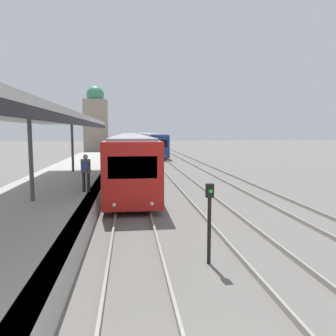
{
  "coord_description": "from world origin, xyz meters",
  "views": [
    {
      "loc": [
        -0.14,
        -2.6,
        3.51
      ],
      "look_at": [
        1.79,
        13.47,
        1.7
      ],
      "focal_mm": 35.0,
      "sensor_mm": 36.0,
      "label": 1
    }
  ],
  "objects_px": {
    "person_on_platform": "(86,170)",
    "train_far": "(147,140)",
    "train_near": "(130,148)",
    "signal_post_near": "(209,215)"
  },
  "relations": [
    {
      "from": "person_on_platform",
      "to": "train_far",
      "type": "height_order",
      "value": "train_far"
    },
    {
      "from": "train_near",
      "to": "signal_post_near",
      "type": "relative_size",
      "value": 20.8
    },
    {
      "from": "train_far",
      "to": "signal_post_near",
      "type": "relative_size",
      "value": 26.17
    },
    {
      "from": "signal_post_near",
      "to": "train_far",
      "type": "bearing_deg",
      "value": 88.43
    },
    {
      "from": "train_far",
      "to": "signal_post_near",
      "type": "height_order",
      "value": "train_far"
    },
    {
      "from": "train_far",
      "to": "signal_post_near",
      "type": "bearing_deg",
      "value": -91.57
    },
    {
      "from": "train_near",
      "to": "person_on_platform",
      "type": "bearing_deg",
      "value": -95.52
    },
    {
      "from": "person_on_platform",
      "to": "train_near",
      "type": "bearing_deg",
      "value": 84.48
    },
    {
      "from": "person_on_platform",
      "to": "train_near",
      "type": "xyz_separation_m",
      "value": [
        2.03,
        21.01,
        -0.06
      ]
    },
    {
      "from": "signal_post_near",
      "to": "train_near",
      "type": "bearing_deg",
      "value": 94.06
    }
  ]
}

